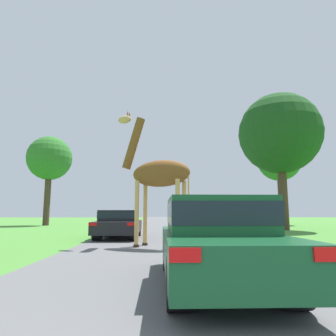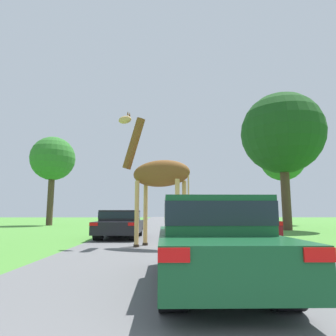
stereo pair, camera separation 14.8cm
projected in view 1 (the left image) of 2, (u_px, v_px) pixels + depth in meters
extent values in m
cube|color=#5B5B5E|center=(167.00, 225.00, 29.48)|extent=(7.47, 120.00, 0.00)
cylinder|color=tan|center=(137.00, 213.00, 10.42)|extent=(0.15, 0.15, 2.29)
cylinder|color=#2D2319|center=(136.00, 246.00, 10.25)|extent=(0.20, 0.20, 0.09)
cylinder|color=tan|center=(145.00, 213.00, 11.00)|extent=(0.15, 0.15, 2.29)
cylinder|color=#2D2319|center=(145.00, 244.00, 10.84)|extent=(0.20, 0.20, 0.09)
cylinder|color=tan|center=(178.00, 214.00, 9.82)|extent=(0.15, 0.15, 2.29)
cylinder|color=#2D2319|center=(178.00, 248.00, 9.66)|extent=(0.20, 0.20, 0.09)
cylinder|color=tan|center=(184.00, 213.00, 10.40)|extent=(0.15, 0.15, 2.29)
cylinder|color=#2D2319|center=(185.00, 246.00, 10.24)|extent=(0.20, 0.20, 0.09)
ellipsoid|color=brown|center=(161.00, 173.00, 10.62)|extent=(2.31, 1.61, 0.95)
cylinder|color=brown|center=(134.00, 143.00, 11.23)|extent=(0.96, 0.67, 1.97)
ellipsoid|color=tan|center=(125.00, 120.00, 11.54)|extent=(0.61, 0.45, 0.30)
cylinder|color=tan|center=(189.00, 190.00, 10.12)|extent=(0.05, 0.05, 1.26)
cone|color=brown|center=(128.00, 113.00, 11.45)|extent=(0.07, 0.07, 0.16)
cone|color=brown|center=(129.00, 114.00, 11.57)|extent=(0.07, 0.07, 0.16)
cube|color=#144C28|center=(216.00, 250.00, 4.95)|extent=(1.71, 4.25, 0.57)
cube|color=#144C28|center=(215.00, 215.00, 5.04)|extent=(1.54, 1.91, 0.57)
cube|color=#19232D|center=(215.00, 213.00, 5.04)|extent=(1.56, 1.93, 0.34)
cube|color=red|center=(185.00, 255.00, 2.85)|extent=(0.31, 0.03, 0.14)
cube|color=red|center=(329.00, 254.00, 2.89)|extent=(0.31, 0.03, 0.14)
cylinder|color=black|center=(171.00, 254.00, 6.15)|extent=(0.34, 0.66, 0.66)
cylinder|color=black|center=(237.00, 254.00, 6.20)|extent=(0.34, 0.66, 0.66)
cylinder|color=black|center=(180.00, 282.00, 3.64)|extent=(0.34, 0.66, 0.66)
cylinder|color=black|center=(291.00, 282.00, 3.68)|extent=(0.34, 0.66, 0.66)
cube|color=black|center=(119.00, 227.00, 14.10)|extent=(1.90, 4.24, 0.54)
cube|color=black|center=(119.00, 216.00, 14.18)|extent=(1.71, 1.91, 0.49)
cube|color=#19232D|center=(119.00, 215.00, 14.18)|extent=(1.73, 1.93, 0.30)
cube|color=red|center=(93.00, 224.00, 12.00)|extent=(0.34, 0.03, 0.13)
cube|color=red|center=(132.00, 224.00, 12.05)|extent=(0.34, 0.03, 0.13)
cylinder|color=black|center=(107.00, 230.00, 15.30)|extent=(0.38, 0.61, 0.61)
cylinder|color=black|center=(137.00, 230.00, 15.35)|extent=(0.38, 0.61, 0.61)
cylinder|color=black|center=(97.00, 233.00, 12.79)|extent=(0.38, 0.61, 0.61)
cylinder|color=black|center=(133.00, 233.00, 12.84)|extent=(0.38, 0.61, 0.61)
cube|color=maroon|center=(242.00, 227.00, 12.91)|extent=(1.75, 4.23, 0.57)
cube|color=maroon|center=(242.00, 214.00, 12.99)|extent=(1.57, 1.90, 0.53)
cube|color=#19232D|center=(242.00, 213.00, 13.00)|extent=(1.59, 1.92, 0.32)
cube|color=red|center=(239.00, 224.00, 10.82)|extent=(0.31, 0.03, 0.14)
cube|color=red|center=(278.00, 224.00, 10.86)|extent=(0.31, 0.03, 0.14)
cylinder|color=black|center=(220.00, 230.00, 14.11)|extent=(0.35, 0.69, 0.69)
cylinder|color=black|center=(250.00, 230.00, 14.15)|extent=(0.35, 0.69, 0.69)
cylinder|color=black|center=(234.00, 234.00, 11.60)|extent=(0.35, 0.69, 0.69)
cylinder|color=black|center=(269.00, 234.00, 11.64)|extent=(0.35, 0.69, 0.69)
cube|color=#561914|center=(194.00, 218.00, 28.68)|extent=(1.86, 4.36, 0.68)
cube|color=#561914|center=(194.00, 213.00, 28.76)|extent=(1.68, 1.96, 0.45)
cube|color=#19232D|center=(194.00, 212.00, 28.76)|extent=(1.70, 1.98, 0.27)
cube|color=red|center=(188.00, 216.00, 26.53)|extent=(0.34, 0.03, 0.16)
cube|color=red|center=(205.00, 216.00, 26.57)|extent=(0.34, 0.03, 0.16)
cylinder|color=black|center=(185.00, 221.00, 29.90)|extent=(0.37, 0.69, 0.69)
cylinder|color=black|center=(200.00, 221.00, 29.95)|extent=(0.37, 0.69, 0.69)
cylinder|color=black|center=(187.00, 222.00, 27.32)|extent=(0.37, 0.69, 0.69)
cylinder|color=black|center=(204.00, 222.00, 27.36)|extent=(0.37, 0.69, 0.69)
cube|color=silver|center=(200.00, 224.00, 17.80)|extent=(1.91, 4.17, 0.56)
cube|color=silver|center=(200.00, 215.00, 17.88)|extent=(1.72, 1.88, 0.47)
cube|color=#19232D|center=(200.00, 215.00, 17.88)|extent=(1.74, 1.89, 0.28)
cube|color=red|center=(191.00, 221.00, 15.74)|extent=(0.34, 0.03, 0.13)
cube|color=red|center=(220.00, 221.00, 15.79)|extent=(0.34, 0.03, 0.13)
cylinder|color=black|center=(186.00, 227.00, 18.98)|extent=(0.38, 0.58, 0.58)
cylinder|color=black|center=(209.00, 227.00, 19.03)|extent=(0.38, 0.58, 0.58)
cylinder|color=black|center=(190.00, 229.00, 16.51)|extent=(0.38, 0.58, 0.58)
cylinder|color=black|center=(217.00, 229.00, 16.56)|extent=(0.38, 0.58, 0.58)
cylinder|color=#4C3828|center=(281.00, 195.00, 30.29)|extent=(0.60, 0.60, 5.99)
sphere|color=#2D7028|center=(279.00, 159.00, 30.84)|extent=(4.49, 4.49, 4.49)
cylinder|color=#4C3828|center=(47.00, 195.00, 28.41)|extent=(0.58, 0.58, 5.77)
sphere|color=#2D7028|center=(50.00, 158.00, 28.93)|extent=(4.23, 4.23, 4.23)
cylinder|color=#4C3828|center=(283.00, 187.00, 20.93)|extent=(0.62, 0.62, 5.96)
sphere|color=#194719|center=(280.00, 133.00, 21.51)|extent=(5.79, 5.79, 5.79)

